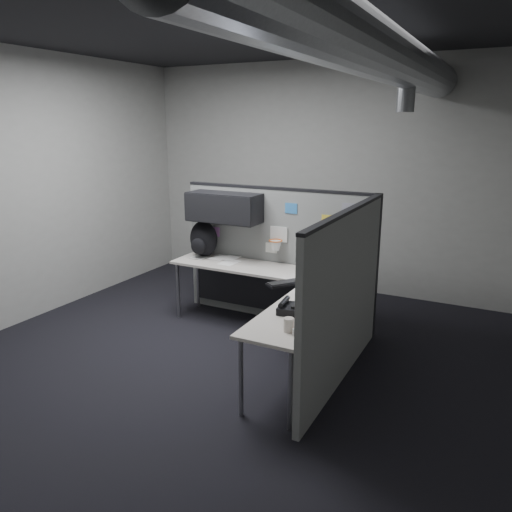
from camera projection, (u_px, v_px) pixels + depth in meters
The scene contains 12 objects.
room at pixel (283, 154), 4.29m from camera, with size 5.62×5.62×3.22m.
partition_back at pixel (262, 240), 5.99m from camera, with size 2.44×0.42×1.63m.
partition_right at pixel (345, 297), 4.56m from camera, with size 0.07×2.23×1.63m.
desk at pixel (273, 287), 5.46m from camera, with size 2.31×2.11×0.73m.
monitor at pixel (335, 260), 5.26m from camera, with size 0.54×0.54×0.44m.
keyboard at pixel (285, 283), 5.18m from camera, with size 0.35×0.41×0.04m.
mouse at pixel (307, 293), 4.88m from camera, with size 0.25×0.23×0.04m.
phone at pixel (291, 308), 4.41m from camera, with size 0.24×0.26×0.11m.
bottles at pixel (300, 330), 3.98m from camera, with size 0.13×0.15×0.08m.
cup at pixel (289, 325), 4.01m from camera, with size 0.08×0.08×0.11m, color beige.
papers at pixel (220, 258), 6.15m from camera, with size 0.64×0.45×0.01m.
backpack at pixel (203, 240), 6.21m from camera, with size 0.42×0.40×0.45m.
Camera 1 is at (2.35, -3.99, 2.36)m, focal length 35.00 mm.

